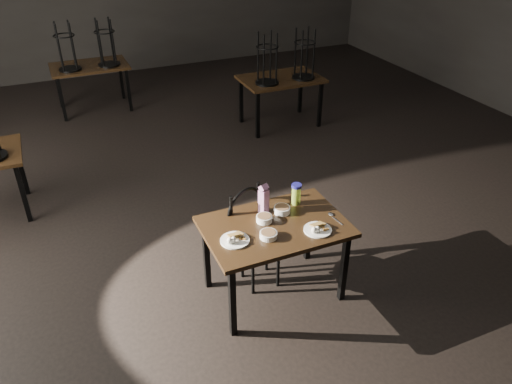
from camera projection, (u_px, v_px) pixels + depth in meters
name	position (u px, v px, depth m)	size (l,w,h in m)	color
room	(252.00, 2.00, 4.33)	(12.00, 12.04, 3.22)	black
main_table	(275.00, 232.00, 4.23)	(1.20, 0.80, 0.75)	black
plate_left	(235.00, 239.00, 3.99)	(0.24, 0.24, 0.08)	white
plate_right	(318.00, 229.00, 4.11)	(0.23, 0.23, 0.08)	white
bowl_near	(264.00, 218.00, 4.22)	(0.14, 0.14, 0.05)	white
bowl_far	(282.00, 210.00, 4.34)	(0.14, 0.14, 0.06)	white
bowl_big	(268.00, 235.00, 4.03)	(0.14, 0.14, 0.05)	white
juice_carton	(264.00, 199.00, 4.29)	(0.09, 0.09, 0.28)	#831764
water_bottle	(296.00, 194.00, 4.42)	(0.11, 0.11, 0.20)	#9DC138
spoon	(332.00, 215.00, 4.31)	(0.05, 0.21, 0.01)	silver
bentwood_chair	(254.00, 230.00, 4.47)	(0.50, 0.49, 0.94)	black
bg_table_right	(282.00, 78.00, 7.44)	(1.20, 0.80, 1.48)	black
bg_table_far	(89.00, 66.00, 7.99)	(1.20, 0.80, 1.48)	black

